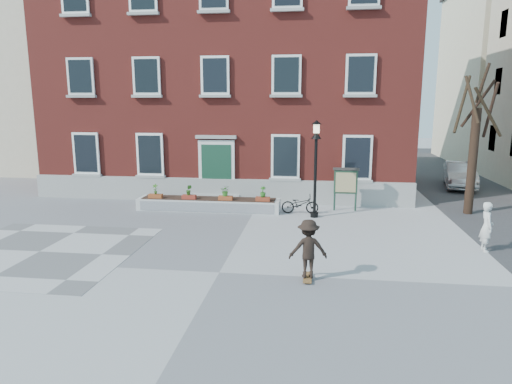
# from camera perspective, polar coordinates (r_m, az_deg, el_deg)

# --- Properties ---
(ground) EXTENTS (100.00, 100.00, 0.00)m
(ground) POSITION_cam_1_polar(r_m,az_deg,el_deg) (12.87, -4.61, -10.00)
(ground) COLOR gray
(ground) RESTS_ON ground
(checker_patch) EXTENTS (6.00, 6.00, 0.01)m
(checker_patch) POSITION_cam_1_polar(r_m,az_deg,el_deg) (16.03, -25.44, -6.74)
(checker_patch) COLOR #58585A
(checker_patch) RESTS_ON ground
(distant_building) EXTENTS (10.00, 12.00, 13.00)m
(distant_building) POSITION_cam_1_polar(r_m,az_deg,el_deg) (37.85, -26.14, 12.94)
(distant_building) COLOR beige
(distant_building) RESTS_ON ground
(bicycle) EXTENTS (1.57, 0.60, 0.81)m
(bicycle) POSITION_cam_1_polar(r_m,az_deg,el_deg) (19.30, 5.53, -1.51)
(bicycle) COLOR black
(bicycle) RESTS_ON ground
(parked_car) EXTENTS (2.25, 4.44, 1.40)m
(parked_car) POSITION_cam_1_polar(r_m,az_deg,el_deg) (27.41, 24.14, 1.97)
(parked_car) COLOR #B2B5B7
(parked_car) RESTS_ON ground
(bystander) EXTENTS (0.39, 0.58, 1.58)m
(bystander) POSITION_cam_1_polar(r_m,az_deg,el_deg) (16.08, 26.88, -3.89)
(bystander) COLOR silver
(bystander) RESTS_ON ground
(brick_building) EXTENTS (18.40, 10.85, 12.60)m
(brick_building) POSITION_cam_1_polar(r_m,az_deg,el_deg) (26.15, -2.66, 14.86)
(brick_building) COLOR maroon
(brick_building) RESTS_ON ground
(planter_assembly) EXTENTS (6.20, 1.12, 1.15)m
(planter_assembly) POSITION_cam_1_polar(r_m,az_deg,el_deg) (19.92, -5.91, -1.42)
(planter_assembly) COLOR silver
(planter_assembly) RESTS_ON ground
(bare_tree) EXTENTS (1.83, 1.83, 6.16)m
(bare_tree) POSITION_cam_1_polar(r_m,az_deg,el_deg) (20.83, 25.58, 5.03)
(bare_tree) COLOR black
(bare_tree) RESTS_ON ground
(lamp_post) EXTENTS (0.40, 0.40, 3.93)m
(lamp_post) POSITION_cam_1_polar(r_m,az_deg,el_deg) (18.41, 7.48, 4.56)
(lamp_post) COLOR black
(lamp_post) RESTS_ON ground
(notice_board) EXTENTS (1.10, 0.16, 1.87)m
(notice_board) POSITION_cam_1_polar(r_m,az_deg,el_deg) (19.93, 11.15, 1.24)
(notice_board) COLOR #1A3428
(notice_board) RESTS_ON ground
(skateboarder) EXTENTS (1.09, 0.78, 1.64)m
(skateboarder) POSITION_cam_1_polar(r_m,az_deg,el_deg) (12.14, 6.54, -7.07)
(skateboarder) COLOR brown
(skateboarder) RESTS_ON ground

